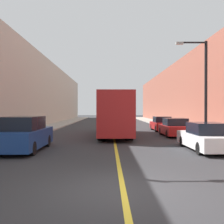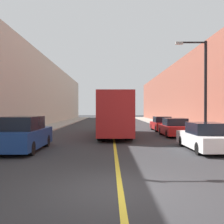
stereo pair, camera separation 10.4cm
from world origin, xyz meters
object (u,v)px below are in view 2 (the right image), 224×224
car_right_near (205,138)px  car_right_mid (174,128)px  bus (114,114)px  parked_suv_left (23,135)px  car_right_far (162,124)px  street_lamp_right (203,83)px

car_right_near → car_right_mid: same height
bus → parked_suv_left: 9.39m
car_right_mid → car_right_near: bearing=-91.7°
car_right_near → car_right_mid: 7.48m
bus → car_right_far: size_ratio=2.41×
car_right_far → bus: bearing=-133.8°
car_right_far → street_lamp_right: size_ratio=0.63×
car_right_near → street_lamp_right: bearing=71.7°
bus → car_right_mid: 5.07m
parked_suv_left → car_right_mid: size_ratio=1.17×
parked_suv_left → car_right_mid: parked_suv_left is taller
car_right_far → street_lamp_right: (1.13, -8.81, 3.35)m
street_lamp_right → car_right_near: bearing=-108.3°
car_right_far → street_lamp_right: street_lamp_right is taller
parked_suv_left → street_lamp_right: (11.07, 4.29, 3.17)m
car_right_mid → street_lamp_right: street_lamp_right is taller
bus → car_right_near: size_ratio=2.21×
car_right_mid → street_lamp_right: (1.20, -3.17, 3.34)m
car_right_near → bus: bearing=120.6°
bus → street_lamp_right: bearing=-30.7°
car_right_mid → street_lamp_right: bearing=-69.3°
bus → car_right_far: (4.98, 5.19, -1.19)m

